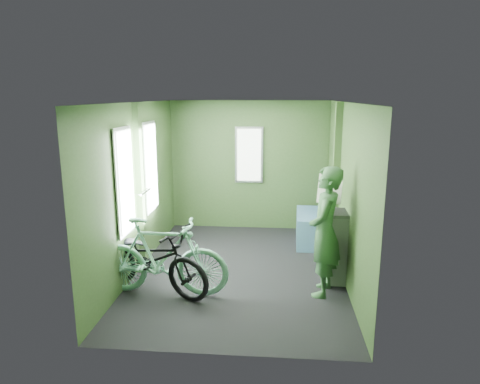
% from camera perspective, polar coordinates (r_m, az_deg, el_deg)
% --- Properties ---
extents(room, '(4.00, 4.02, 2.31)m').
position_cam_1_polar(room, '(5.71, -0.42, 3.16)').
color(room, black).
rests_on(room, ground).
extents(bicycle_black, '(1.82, 1.32, 0.95)m').
position_cam_1_polar(bicycle_black, '(5.59, -11.59, -12.83)').
color(bicycle_black, black).
rests_on(bicycle_black, ground).
extents(bicycle_mint, '(1.67, 0.62, 1.02)m').
position_cam_1_polar(bicycle_mint, '(5.47, -10.27, -13.33)').
color(bicycle_mint, '#78C0A3').
rests_on(bicycle_mint, ground).
extents(passenger, '(0.51, 0.74, 1.59)m').
position_cam_1_polar(passenger, '(5.24, 11.25, -5.18)').
color(passenger, '#325C34').
rests_on(passenger, ground).
extents(waste_box, '(0.28, 0.39, 0.94)m').
position_cam_1_polar(waste_box, '(5.73, 12.47, -7.09)').
color(waste_box, slate).
rests_on(waste_box, ground).
extents(bench_seat, '(0.59, 1.02, 1.06)m').
position_cam_1_polar(bench_seat, '(7.16, 10.04, -4.27)').
color(bench_seat, '#2E4A61').
rests_on(bench_seat, ground).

